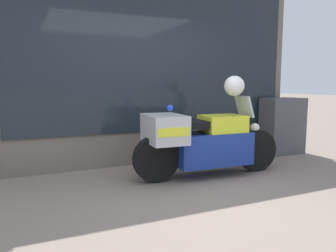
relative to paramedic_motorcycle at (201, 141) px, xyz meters
name	(u,v)px	position (x,y,z in m)	size (l,w,h in m)	color
ground_plane	(190,199)	(-0.58, -0.75, -0.53)	(60.00, 60.00, 0.00)	gray
shop_building	(110,48)	(-0.98, 1.25, 1.36)	(5.97, 0.55, 3.77)	#6B6056
window_display	(154,135)	(-0.21, 1.28, -0.09)	(4.63, 0.30, 1.80)	slate
paramedic_motorcycle	(201,141)	(0.00, 0.00, 0.00)	(2.27, 0.72, 1.16)	black
utility_cabinet	(282,126)	(2.21, 0.75, 0.00)	(0.79, 0.44, 1.06)	#4C4C51
white_helmet	(234,86)	(0.53, -0.03, 0.77)	(0.29, 0.29, 0.29)	white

